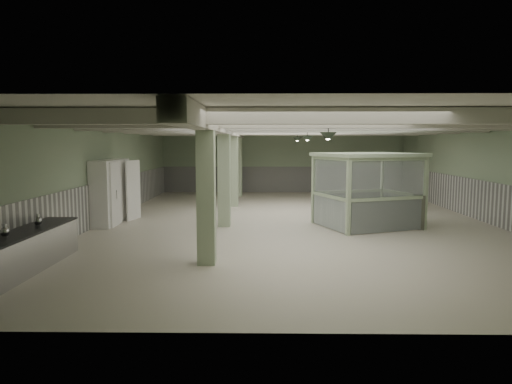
{
  "coord_description": "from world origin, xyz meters",
  "views": [
    {
      "loc": [
        -1.16,
        -16.68,
        2.89
      ],
      "look_at": [
        -1.38,
        -1.96,
        1.3
      ],
      "focal_mm": 32.0,
      "sensor_mm": 36.0,
      "label": 1
    }
  ],
  "objects_px": {
    "guard_booth": "(368,177)",
    "filing_cabinet": "(419,212)",
    "walkin_cooler": "(111,190)",
    "prep_counter": "(17,255)"
  },
  "relations": [
    {
      "from": "walkin_cooler",
      "to": "filing_cabinet",
      "type": "xyz_separation_m",
      "value": [
        10.73,
        -0.99,
        -0.61
      ]
    },
    {
      "from": "prep_counter",
      "to": "guard_booth",
      "type": "height_order",
      "value": "guard_booth"
    },
    {
      "from": "walkin_cooler",
      "to": "filing_cabinet",
      "type": "relative_size",
      "value": 2.26
    },
    {
      "from": "walkin_cooler",
      "to": "guard_booth",
      "type": "height_order",
      "value": "guard_booth"
    },
    {
      "from": "guard_booth",
      "to": "filing_cabinet",
      "type": "height_order",
      "value": "guard_booth"
    },
    {
      "from": "prep_counter",
      "to": "filing_cabinet",
      "type": "height_order",
      "value": "filing_cabinet"
    },
    {
      "from": "walkin_cooler",
      "to": "guard_booth",
      "type": "bearing_deg",
      "value": -3.4
    },
    {
      "from": "prep_counter",
      "to": "walkin_cooler",
      "type": "relative_size",
      "value": 1.8
    },
    {
      "from": "walkin_cooler",
      "to": "prep_counter",
      "type": "bearing_deg",
      "value": -89.27
    },
    {
      "from": "guard_booth",
      "to": "filing_cabinet",
      "type": "distance_m",
      "value": 2.06
    }
  ]
}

